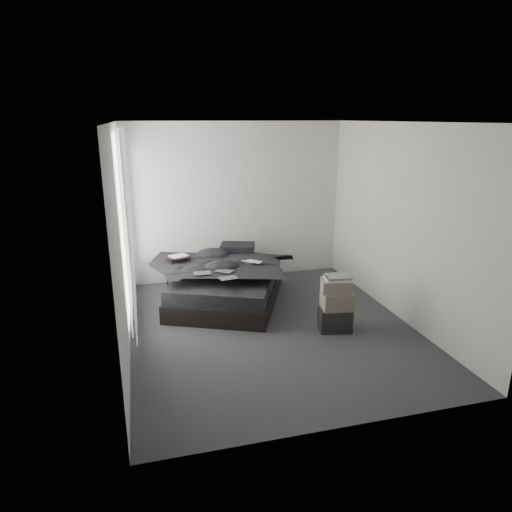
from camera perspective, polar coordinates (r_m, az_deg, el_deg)
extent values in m
cube|color=#313134|center=(6.08, 1.95, -8.92)|extent=(3.60, 4.20, 0.01)
cube|color=white|center=(5.47, 2.23, 16.39)|extent=(3.60, 4.20, 0.01)
cube|color=beige|center=(7.63, -2.51, 6.72)|extent=(3.60, 0.01, 2.60)
cube|color=beige|center=(3.77, 11.36, -4.44)|extent=(3.60, 0.01, 2.60)
cube|color=beige|center=(5.41, -16.51, 1.76)|extent=(0.01, 4.20, 2.60)
cube|color=beige|center=(6.38, 17.78, 3.90)|extent=(0.01, 4.20, 2.60)
cube|color=white|center=(6.27, -16.21, 4.29)|extent=(0.02, 2.00, 2.30)
cube|color=white|center=(6.29, -15.71, 3.71)|extent=(0.06, 2.12, 2.48)
cube|color=black|center=(6.85, -3.60, -4.70)|extent=(2.07, 2.30, 0.26)
cube|color=black|center=(6.77, -3.64, -2.91)|extent=(1.99, 2.22, 0.20)
imported|color=black|center=(6.66, -3.76, -1.34)|extent=(1.92, 2.03, 0.22)
cube|color=black|center=(7.40, -2.76, 0.20)|extent=(0.67, 0.58, 0.13)
cube|color=black|center=(7.34, -2.31, 1.05)|extent=(0.62, 0.51, 0.12)
imported|color=silver|center=(6.64, -0.69, -0.26)|extent=(0.35, 0.35, 0.02)
cube|color=black|center=(6.26, -6.75, -1.54)|extent=(0.24, 0.16, 0.01)
cube|color=black|center=(6.32, -4.02, -1.24)|extent=(0.28, 0.26, 0.01)
cube|color=black|center=(6.04, -3.52, -2.05)|extent=(0.26, 0.20, 0.01)
cylinder|color=black|center=(7.02, -9.63, -2.62)|extent=(0.43, 0.43, 0.66)
cube|color=white|center=(6.91, -9.67, 0.00)|extent=(0.31, 0.27, 0.01)
cube|color=black|center=(6.73, -10.54, -5.97)|extent=(0.18, 0.22, 0.13)
cube|color=black|center=(6.06, 9.84, -7.72)|extent=(0.46, 0.40, 0.30)
cube|color=#685C52|center=(5.95, 10.07, -5.43)|extent=(0.42, 0.35, 0.23)
cube|color=#685C52|center=(5.88, 9.98, -3.66)|extent=(0.43, 0.38, 0.16)
cube|color=silver|center=(5.85, 10.11, -2.79)|extent=(0.35, 0.31, 0.03)
cube|color=silver|center=(5.83, 10.23, -2.54)|extent=(0.33, 0.27, 0.03)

